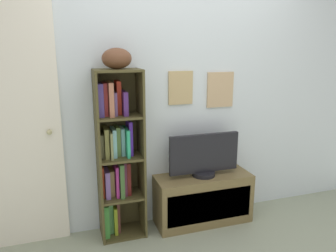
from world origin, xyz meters
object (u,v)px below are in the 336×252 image
(football, at_px, (117,58))
(door, at_px, (7,129))
(bookshelf, at_px, (116,156))
(tv_stand, at_px, (203,199))
(television, at_px, (204,156))

(football, xyz_separation_m, door, (-0.88, 0.12, -0.55))
(bookshelf, xyz_separation_m, football, (0.03, -0.03, 0.84))
(tv_stand, distance_m, television, 0.44)
(football, height_order, tv_stand, football)
(bookshelf, distance_m, television, 0.82)
(tv_stand, xyz_separation_m, television, (-0.00, 0.00, 0.44))
(television, bearing_deg, tv_stand, -90.00)
(bookshelf, bearing_deg, tv_stand, -4.26)
(tv_stand, xyz_separation_m, door, (-1.67, 0.15, 0.79))
(football, xyz_separation_m, television, (0.79, -0.03, -0.91))
(football, xyz_separation_m, tv_stand, (0.79, -0.03, -1.35))
(bookshelf, relative_size, door, 0.73)
(tv_stand, height_order, door, door)
(bookshelf, height_order, door, door)
(bookshelf, bearing_deg, television, -4.18)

